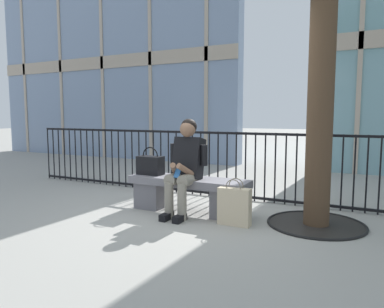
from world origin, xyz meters
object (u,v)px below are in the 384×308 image
stone_bench (188,191)px  handbag_on_bench (150,165)px  shopping_bag (234,206)px  seated_person_with_phone (185,164)px

stone_bench → handbag_on_bench: handbag_on_bench is taller
shopping_bag → stone_bench: bearing=160.3°
stone_bench → shopping_bag: bearing=-19.7°
stone_bench → seated_person_with_phone: (0.02, -0.13, 0.38)m
shopping_bag → seated_person_with_phone: bearing=169.4°
stone_bench → shopping_bag: 0.78m
stone_bench → seated_person_with_phone: 0.40m
shopping_bag → handbag_on_bench: bearing=169.1°
stone_bench → seated_person_with_phone: size_ratio=1.32×
seated_person_with_phone → shopping_bag: bearing=-10.6°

